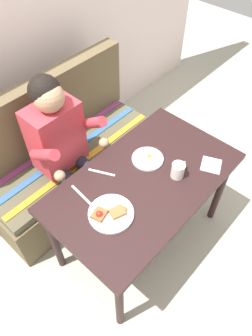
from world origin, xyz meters
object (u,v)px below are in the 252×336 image
object	(u,v)px
plate_eggs	(148,159)
coffee_mug	(178,170)
person	(63,143)
napkin	(211,165)
table	(144,188)
couch	(69,160)
knife	(82,196)
plate_breakfast	(111,213)
fork	(102,172)

from	to	relation	value
plate_eggs	coffee_mug	world-z (taller)	coffee_mug
person	napkin	world-z (taller)	person
napkin	person	bearing A→B (deg)	121.20
person	coffee_mug	world-z (taller)	person
table	napkin	world-z (taller)	napkin
coffee_mug	napkin	distance (m)	0.24
couch	knife	size ratio (longest dim) A/B	7.20
plate_breakfast	napkin	bearing A→B (deg)	-17.48
plate_breakfast	knife	world-z (taller)	plate_breakfast
plate_eggs	coffee_mug	xyz separation A→B (m)	(0.02, -0.21, 0.04)
person	plate_breakfast	distance (m)	0.64
person	knife	size ratio (longest dim) A/B	6.06
coffee_mug	napkin	bearing A→B (deg)	-27.68
fork	knife	xyz separation A→B (m)	(-0.20, -0.04, 0.00)
couch	coffee_mug	size ratio (longest dim) A/B	12.20
table	napkin	xyz separation A→B (m)	(0.37, -0.23, 0.09)
person	napkin	xyz separation A→B (m)	(0.50, -0.82, -0.01)
couch	person	size ratio (longest dim) A/B	1.19
plate_eggs	fork	world-z (taller)	plate_eggs
plate_breakfast	couch	bearing A→B (deg)	68.31
knife	person	bearing A→B (deg)	68.75
plate_breakfast	person	bearing A→B (deg)	73.57
coffee_mug	fork	size ratio (longest dim) A/B	0.69
couch	plate_breakfast	distance (m)	0.94
plate_breakfast	fork	xyz separation A→B (m)	(0.18, 0.25, -0.01)
plate_breakfast	fork	bearing A→B (deg)	54.41
person	knife	world-z (taller)	person
coffee_mug	fork	distance (m)	0.46
table	coffee_mug	bearing A→B (deg)	-38.13
table	fork	xyz separation A→B (m)	(-0.13, 0.23, 0.08)
table	plate_breakfast	size ratio (longest dim) A/B	4.74
coffee_mug	plate_breakfast	bearing A→B (deg)	167.46
table	person	size ratio (longest dim) A/B	0.99
person	fork	distance (m)	0.36
plate_eggs	person	bearing A→B (deg)	118.38
plate_eggs	knife	xyz separation A→B (m)	(-0.47, 0.10, -0.01)
plate_breakfast	knife	distance (m)	0.21
couch	coffee_mug	bearing A→B (deg)	-79.88
table	person	xyz separation A→B (m)	(-0.13, 0.59, 0.09)
coffee_mug	couch	bearing A→B (deg)	100.12
person	plate_eggs	bearing A→B (deg)	-61.62
table	plate_eggs	world-z (taller)	plate_eggs
table	napkin	distance (m)	0.44
plate_breakfast	table	bearing A→B (deg)	3.64
coffee_mug	table	bearing A→B (deg)	141.87
person	coffee_mug	distance (m)	0.77
plate_eggs	napkin	xyz separation A→B (m)	(0.23, -0.32, -0.01)
couch	napkin	xyz separation A→B (m)	(0.37, -1.00, 0.40)
person	napkin	size ratio (longest dim) A/B	9.84
napkin	knife	world-z (taller)	napkin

